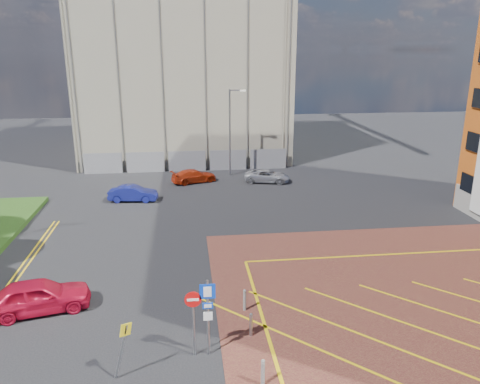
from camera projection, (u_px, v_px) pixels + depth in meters
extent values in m
plane|color=black|center=(197.00, 372.00, 17.24)|extent=(140.00, 140.00, 0.00)
cylinder|color=#9EA0A8|center=(230.00, 133.00, 43.12)|extent=(0.16, 0.16, 8.00)
cylinder|color=#9EA0A8|center=(236.00, 90.00, 42.05)|extent=(1.20, 0.10, 0.10)
cube|color=silver|center=(243.00, 91.00, 42.13)|extent=(0.50, 0.15, 0.12)
cylinder|color=#9EA0A8|center=(208.00, 318.00, 17.78)|extent=(0.10, 0.10, 3.20)
cube|color=#0A35B9|center=(207.00, 291.00, 17.41)|extent=(0.60, 0.04, 0.60)
cube|color=white|center=(207.00, 292.00, 17.39)|extent=(0.30, 0.02, 0.42)
cube|color=#0A35B9|center=(208.00, 306.00, 17.59)|extent=(0.40, 0.04, 0.25)
cube|color=white|center=(208.00, 306.00, 17.57)|extent=(0.28, 0.02, 0.14)
cube|color=white|center=(208.00, 316.00, 17.72)|extent=(0.35, 0.04, 0.35)
cylinder|color=#9EA0A8|center=(194.00, 325.00, 17.79)|extent=(0.08, 0.08, 2.70)
cylinder|color=red|center=(193.00, 299.00, 17.44)|extent=(0.64, 0.04, 0.64)
cube|color=white|center=(193.00, 300.00, 17.42)|extent=(0.44, 0.02, 0.10)
cylinder|color=#9EA0A8|center=(121.00, 352.00, 16.61)|extent=(0.63, 0.08, 2.15)
cube|color=yellow|center=(126.00, 330.00, 16.35)|extent=(0.42, 0.42, 0.55)
cylinder|color=black|center=(263.00, 374.00, 16.41)|extent=(0.14, 0.14, 0.90)
cylinder|color=#9EA0A8|center=(251.00, 326.00, 19.26)|extent=(0.14, 0.14, 0.90)
cylinder|color=black|center=(245.00, 301.00, 21.16)|extent=(0.14, 0.14, 0.90)
cube|color=#A09883|center=(183.00, 53.00, 52.02)|extent=(21.20, 19.20, 22.00)
cube|color=gray|center=(197.00, 161.00, 45.55)|extent=(21.60, 0.06, 2.00)
imported|color=red|center=(38.00, 296.00, 21.03)|extent=(4.80, 2.80, 1.54)
imported|color=navy|center=(133.00, 193.00, 36.54)|extent=(3.87, 1.69, 1.24)
imported|color=#B72D0F|center=(194.00, 176.00, 41.71)|extent=(4.35, 2.91, 1.17)
imported|color=silver|center=(267.00, 176.00, 41.80)|extent=(4.36, 2.78, 1.12)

